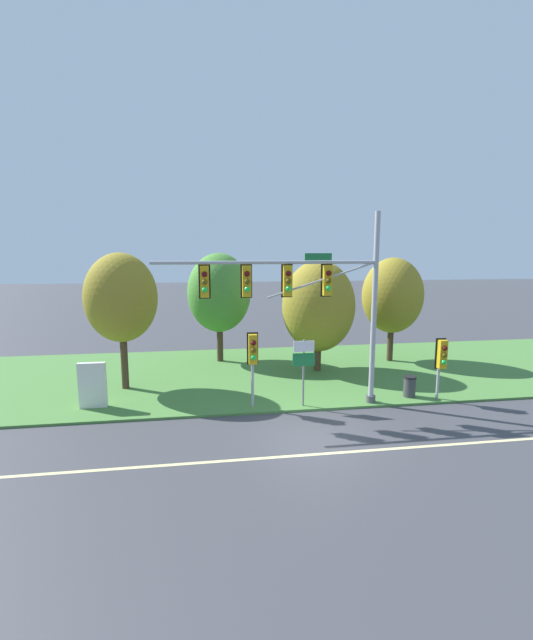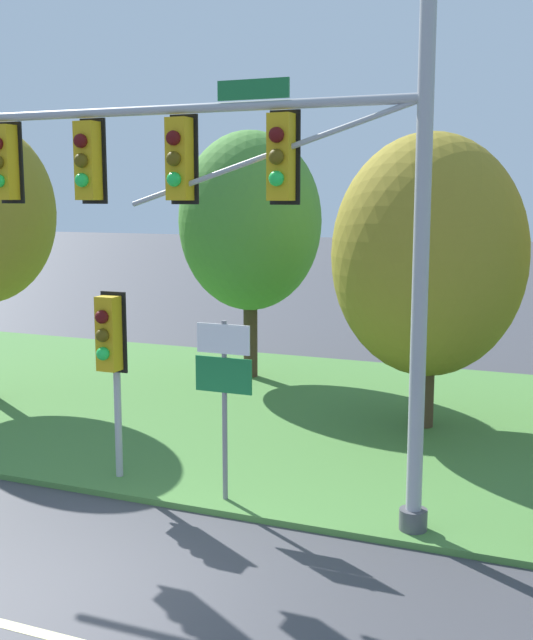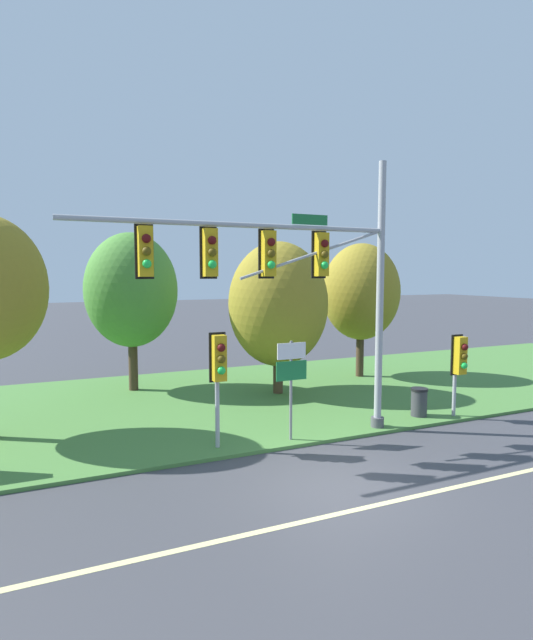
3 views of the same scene
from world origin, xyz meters
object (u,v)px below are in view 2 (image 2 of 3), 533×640
(route_sign_post, at_px, (224,380))
(tree_behind_signpost, at_px, (429,256))
(pedestrian_signal_near_kerb, at_px, (110,345))
(traffic_signal_mast, at_px, (222,188))
(tree_left_of_mast, at_px, (250,222))

(route_sign_post, relative_size, tree_behind_signpost, 0.48)
(pedestrian_signal_near_kerb, bearing_deg, tree_behind_signpost, 50.99)
(route_sign_post, xyz_separation_m, tree_behind_signpost, (2.04, 5.21, 1.60))
(traffic_signal_mast, height_order, tree_left_of_mast, traffic_signal_mast)
(traffic_signal_mast, distance_m, tree_left_of_mast, 8.67)
(tree_behind_signpost, bearing_deg, route_sign_post, -111.42)
(tree_left_of_mast, bearing_deg, pedestrian_signal_near_kerb, -82.84)
(pedestrian_signal_near_kerb, relative_size, tree_left_of_mast, 0.50)
(traffic_signal_mast, bearing_deg, tree_behind_signpost, 68.63)
(route_sign_post, xyz_separation_m, tree_left_of_mast, (-3.10, 8.04, 2.12))
(pedestrian_signal_near_kerb, height_order, tree_left_of_mast, tree_left_of_mast)
(route_sign_post, height_order, tree_left_of_mast, tree_left_of_mast)
(traffic_signal_mast, relative_size, pedestrian_signal_near_kerb, 2.92)
(route_sign_post, bearing_deg, tree_behind_signpost, 68.58)
(traffic_signal_mast, relative_size, route_sign_post, 3.25)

